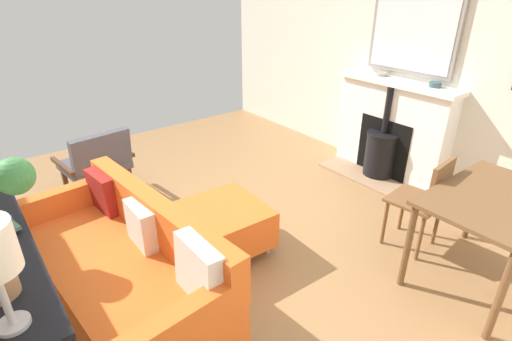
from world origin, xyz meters
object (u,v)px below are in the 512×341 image
(mantel_bowl_near, at_px, (381,74))
(ottoman, at_px, (224,224))
(dining_table, at_px, (495,209))
(console_table, at_px, (0,268))
(mantel_bowl_far, at_px, (435,84))
(dining_chair_near_fireplace, at_px, (426,197))
(fireplace, at_px, (389,134))
(armchair_accent, at_px, (97,161))
(sofa, at_px, (126,265))

(mantel_bowl_near, bearing_deg, ottoman, 7.34)
(dining_table, bearing_deg, console_table, -25.66)
(mantel_bowl_far, relative_size, dining_chair_near_fireplace, 0.15)
(mantel_bowl_far, bearing_deg, fireplace, -83.62)
(dining_chair_near_fireplace, bearing_deg, console_table, -16.83)
(fireplace, bearing_deg, armchair_accent, -27.84)
(mantel_bowl_near, height_order, mantel_bowl_far, mantel_bowl_far)
(mantel_bowl_near, distance_m, armchair_accent, 3.27)
(sofa, xyz_separation_m, dining_table, (-2.22, 1.39, 0.30))
(armchair_accent, xyz_separation_m, dining_chair_near_fireplace, (-1.87, 2.59, 0.08))
(fireplace, relative_size, sofa, 0.75)
(mantel_bowl_near, height_order, dining_chair_near_fireplace, mantel_bowl_near)
(armchair_accent, height_order, dining_table, armchair_accent)
(console_table, relative_size, dining_table, 1.48)
(armchair_accent, bearing_deg, ottoman, 108.75)
(mantel_bowl_far, xyz_separation_m, sofa, (3.29, -0.21, -0.81))
(console_table, bearing_deg, ottoman, -174.98)
(sofa, distance_m, armchair_accent, 1.75)
(mantel_bowl_near, relative_size, console_table, 0.09)
(fireplace, bearing_deg, dining_table, 57.13)
(dining_chair_near_fireplace, bearing_deg, fireplace, -133.44)
(ottoman, relative_size, console_table, 0.43)
(mantel_bowl_far, distance_m, ottoman, 2.58)
(mantel_bowl_near, relative_size, dining_table, 0.13)
(fireplace, bearing_deg, mantel_bowl_far, 96.38)
(armchair_accent, bearing_deg, dining_table, 120.91)
(sofa, relative_size, armchair_accent, 2.47)
(dining_table, bearing_deg, fireplace, -122.87)
(ottoman, relative_size, dining_chair_near_fireplace, 0.83)
(sofa, height_order, armchair_accent, sofa)
(sofa, distance_m, dining_table, 2.64)
(sofa, bearing_deg, fireplace, -176.68)
(mantel_bowl_near, xyz_separation_m, mantel_bowl_far, (0.00, 0.66, 0.01))
(fireplace, relative_size, mantel_bowl_near, 10.11)
(mantel_bowl_near, xyz_separation_m, ottoman, (2.39, 0.31, -0.90))
(mantel_bowl_near, relative_size, armchair_accent, 0.18)
(fireplace, relative_size, ottoman, 2.02)
(mantel_bowl_far, height_order, dining_table, mantel_bowl_far)
(fireplace, bearing_deg, mantel_bowl_near, -99.98)
(sofa, relative_size, ottoman, 2.68)
(console_table, height_order, dining_table, console_table)
(ottoman, distance_m, armchair_accent, 1.67)
(sofa, height_order, dining_chair_near_fireplace, dining_chair_near_fireplace)
(ottoman, bearing_deg, sofa, 8.62)
(dining_table, distance_m, dining_chair_near_fireplace, 0.53)
(sofa, bearing_deg, console_table, 0.23)
(fireplace, distance_m, dining_chair_near_fireplace, 1.47)
(mantel_bowl_far, xyz_separation_m, dining_chair_near_fireplace, (1.06, 0.67, -0.65))
(mantel_bowl_near, distance_m, dining_table, 2.19)
(ottoman, bearing_deg, armchair_accent, -71.25)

